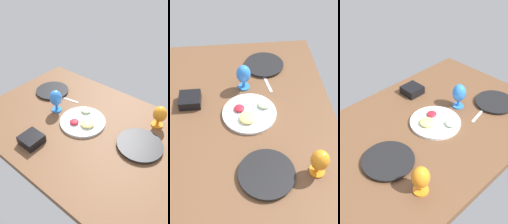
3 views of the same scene
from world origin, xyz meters
TOP-DOWN VIEW (x-y plane):
  - ground_plane at (0.00, 0.00)cm, footprint 160.00×104.00cm
  - dinner_plate_left at (-50.99, 15.53)cm, footprint 27.15×27.15cm
  - dinner_plate_right at (35.18, 6.47)cm, footprint 28.51×28.51cm
  - fruit_platter at (-6.09, 1.69)cm, footprint 31.90×31.90cm
  - hurricane_glass_orange at (35.46, 31.73)cm, footprint 9.05×9.05cm
  - hurricane_glass_blue at (-30.25, 0.16)cm, footprint 9.00×9.00cm
  - square_bowl_black at (-19.04, -33.53)cm, footprint 12.86×12.86cm
  - fork_by_left_plate at (-32.95, 15.45)cm, footprint 18.01×5.22cm

SIDE VIEW (x-z plane):
  - ground_plane at x=0.00cm, z-range -4.00..0.00cm
  - fork_by_left_plate at x=-32.95cm, z-range 0.00..0.60cm
  - dinner_plate_left at x=-50.99cm, z-range 0.04..1.96cm
  - dinner_plate_right at x=35.18cm, z-range 0.05..2.38cm
  - fruit_platter at x=-6.09cm, z-range -0.94..3.68cm
  - square_bowl_black at x=-19.04cm, z-range 0.32..5.98cm
  - hurricane_glass_orange at x=35.46cm, z-range 1.40..17.18cm
  - hurricane_glass_blue at x=-30.25cm, z-range 1.85..19.03cm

